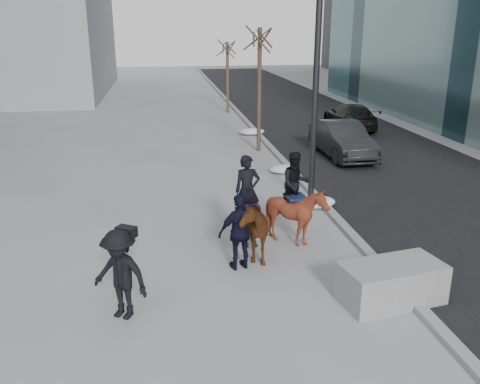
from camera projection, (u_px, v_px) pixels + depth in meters
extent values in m
plane|color=gray|center=(248.00, 272.00, 11.33)|extent=(120.00, 120.00, 0.00)
cube|color=black|center=(370.00, 154.00, 21.74)|extent=(8.00, 90.00, 0.01)
cube|color=gray|center=(279.00, 156.00, 21.13)|extent=(0.25, 90.00, 0.12)
cube|color=gray|center=(391.00, 283.00, 10.03)|extent=(2.16, 1.35, 0.80)
imported|color=black|center=(342.00, 140.00, 21.04)|extent=(1.65, 4.48, 1.46)
imported|color=black|center=(350.00, 116.00, 26.80)|extent=(2.07, 4.66, 1.33)
imported|color=#451F0D|center=(248.00, 225.00, 11.92)|extent=(0.98, 1.93, 1.58)
imported|color=black|center=(247.00, 190.00, 11.81)|extent=(0.63, 0.44, 1.66)
cube|color=#0F1239|center=(247.00, 204.00, 11.92)|extent=(0.52, 0.59, 0.06)
imported|color=#521E10|center=(296.00, 215.00, 12.59)|extent=(1.34, 1.48, 1.53)
imported|color=black|center=(296.00, 184.00, 12.49)|extent=(0.82, 0.66, 1.59)
cube|color=#101C3D|center=(295.00, 197.00, 12.60)|extent=(0.52, 0.60, 0.06)
imported|color=black|center=(240.00, 232.00, 11.27)|extent=(1.10, 0.65, 1.75)
cylinder|color=#F0510E|center=(235.00, 212.00, 11.70)|extent=(0.04, 0.18, 0.07)
imported|color=black|center=(120.00, 275.00, 9.35)|extent=(1.31, 1.15, 1.75)
cube|color=black|center=(126.00, 232.00, 9.37)|extent=(0.42, 0.38, 0.20)
cylinder|color=black|center=(317.00, 54.00, 14.04)|extent=(0.18, 0.18, 9.00)
ellipsoid|color=silver|center=(285.00, 169.00, 18.88)|extent=(1.16, 0.74, 0.30)
ellipsoid|color=silver|center=(314.00, 202.00, 15.33)|extent=(1.28, 0.81, 0.33)
ellipsoid|color=silver|center=(252.00, 132.00, 25.45)|extent=(1.28, 0.81, 0.32)
ellipsoid|color=silver|center=(385.00, 281.00, 10.58)|extent=(1.43, 0.91, 0.36)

